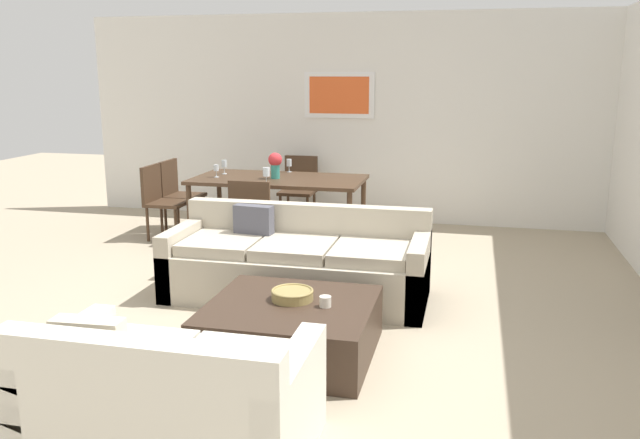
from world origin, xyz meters
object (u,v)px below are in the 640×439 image
Objects in this scene: wine_glass_head at (289,163)px; centerpiece_vase at (275,163)px; dining_table at (279,183)px; dining_chair_left_far at (178,190)px; dining_chair_head at (299,185)px; wine_glass_left_far at (224,164)px; wine_glass_foot at (266,172)px; decorative_bowl at (292,294)px; sofa_beige at (297,265)px; coffee_table at (291,329)px; dining_chair_foot at (253,215)px; dining_chair_left_near at (161,197)px; wine_glass_left_near at (216,169)px; loveseat_white at (170,402)px; candle_jar at (325,302)px.

centerpiece_vase is (-0.02, -0.51, 0.07)m from wine_glass_head.
dining_table is 0.49m from wine_glass_head.
dining_chair_head is at bearing 26.28° from dining_chair_left_far.
dining_table is at bearing -90.00° from wine_glass_head.
wine_glass_foot is at bearing -38.99° from wine_glass_left_far.
centerpiece_vase reaches higher than decorative_bowl.
sofa_beige is at bearing -67.56° from centerpiece_vase.
coffee_table is at bearing -75.84° from dining_chair_head.
dining_chair_foot is (-0.73, 0.96, 0.21)m from sofa_beige.
dining_chair_head reaches higher than sofa_beige.
dining_chair_left_near is 1.00× the size of dining_chair_head.
dining_chair_left_near is at bearing 131.08° from decorative_bowl.
centerpiece_vase is at bearing 91.39° from dining_chair_foot.
dining_chair_head is (1.40, 1.16, 0.00)m from dining_chair_left_near.
wine_glass_left_near is (0.68, 0.10, 0.35)m from dining_chair_left_near.
loveseat_white is 8.46× the size of wine_glass_left_far.
coffee_table is at bearing -84.37° from decorative_bowl.
wine_glass_left_far is (-0.72, 1.05, 0.36)m from dining_chair_foot.
decorative_bowl is 0.35× the size of dining_chair_left_far.
wine_glass_head reaches higher than dining_chair_left_near.
dining_table is (-0.73, 1.88, 0.40)m from sofa_beige.
dining_chair_foot is (-1.26, 2.14, 0.09)m from candle_jar.
centerpiece_vase is (1.38, 0.18, 0.42)m from dining_chair_left_near.
dining_chair_left_near reaches higher than decorative_bowl.
dining_chair_left_near is 0.85m from wine_glass_left_far.
dining_chair_foot is at bearing 127.47° from sofa_beige.
dining_chair_head is 0.59m from wine_glass_head.
wine_glass_left_far is 0.56× the size of centerpiece_vase.
dining_table is 0.75m from wine_glass_left_near.
sofa_beige is at bearing 103.01° from coffee_table.
candle_jar is 2.48m from dining_chair_foot.
wine_glass_head is at bearing 105.95° from coffee_table.
dining_table is 13.44× the size of wine_glass_left_near.
loveseat_white is 4.45m from centerpiece_vase.
sofa_beige is 1.97× the size of coffee_table.
dining_chair_left_far is (-1.40, 0.23, -0.18)m from dining_table.
decorative_bowl is 2.06× the size of wine_glass_left_near.
decorative_bowl is at bearing 162.33° from candle_jar.
dining_table is 0.94m from dining_chair_foot.
wine_glass_left_near is 0.79m from wine_glass_foot.
dining_chair_left_far reaches higher than dining_table.
dining_chair_foot is (-0.73, 3.47, 0.21)m from loveseat_white.
wine_glass_foot is at bearing 115.72° from candle_jar.
wine_glass_foot is at bearing -9.10° from dining_chair_left_near.
wine_glass_left_near is (-1.45, 1.75, 0.56)m from sofa_beige.
coffee_table is at bearing -71.15° from centerpiece_vase.
decorative_bowl is 4.01m from dining_chair_left_far.
wine_glass_foot is (0.00, -0.46, 0.19)m from dining_table.
dining_chair_left_near and dining_chair_foot have the same top height.
candle_jar is at bearing -67.70° from dining_table.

